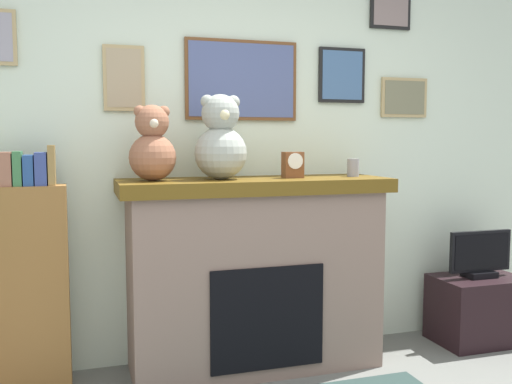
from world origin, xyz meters
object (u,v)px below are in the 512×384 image
object	(u,v)px
fireplace	(255,273)
teddy_bear_tan	(152,147)
bookshelf	(25,280)
mantel_clock	(293,165)
television	(480,256)
teddy_bear_brown	(221,141)
tv_stand	(478,309)
candle_jar	(353,168)

from	to	relation	value
fireplace	teddy_bear_tan	world-z (taller)	teddy_bear_tan
bookshelf	mantel_clock	bearing A→B (deg)	-2.56
bookshelf	television	bearing A→B (deg)	-2.05
teddy_bear_tan	teddy_bear_brown	world-z (taller)	teddy_bear_brown
tv_stand	teddy_bear_brown	bearing A→B (deg)	178.90
bookshelf	candle_jar	size ratio (longest dim) A/B	12.16
teddy_bear_tan	fireplace	bearing A→B (deg)	1.77
bookshelf	teddy_bear_brown	world-z (taller)	teddy_bear_brown
bookshelf	tv_stand	distance (m)	2.86
mantel_clock	bookshelf	bearing A→B (deg)	177.44
fireplace	candle_jar	xyz separation A→B (m)	(0.63, -0.02, 0.62)
candle_jar	mantel_clock	size ratio (longest dim) A/B	0.71
bookshelf	tv_stand	bearing A→B (deg)	-2.02
fireplace	teddy_bear_brown	world-z (taller)	teddy_bear_brown
fireplace	teddy_bear_brown	distance (m)	0.80
mantel_clock	fireplace	bearing A→B (deg)	175.24
fireplace	television	distance (m)	1.56
mantel_clock	teddy_bear_brown	world-z (taller)	teddy_bear_brown
bookshelf	tv_stand	world-z (taller)	bookshelf
television	teddy_bear_brown	distance (m)	1.92
fireplace	tv_stand	world-z (taller)	fireplace
television	tv_stand	bearing A→B (deg)	90.00
candle_jar	teddy_bear_tan	size ratio (longest dim) A/B	0.26
television	fireplace	bearing A→B (deg)	178.03
fireplace	television	size ratio (longest dim) A/B	3.43
fireplace	teddy_bear_brown	size ratio (longest dim) A/B	3.27
fireplace	bookshelf	world-z (taller)	bookshelf
tv_stand	teddy_bear_tan	xyz separation A→B (m)	(-2.15, 0.03, 1.10)
bookshelf	mantel_clock	xyz separation A→B (m)	(1.50, -0.07, 0.60)
candle_jar	teddy_bear_tan	world-z (taller)	teddy_bear_tan
fireplace	teddy_bear_tan	bearing A→B (deg)	-178.23
candle_jar	teddy_bear_brown	world-z (taller)	teddy_bear_brown
fireplace	teddy_bear_tan	distance (m)	0.95
teddy_bear_tan	teddy_bear_brown	size ratio (longest dim) A/B	0.86
tv_stand	candle_jar	bearing A→B (deg)	177.88
tv_stand	candle_jar	distance (m)	1.34
mantel_clock	teddy_bear_tan	xyz separation A→B (m)	(-0.82, 0.00, 0.11)
teddy_bear_brown	television	bearing A→B (deg)	-1.14
television	teddy_bear_brown	world-z (taller)	teddy_bear_brown
bookshelf	mantel_clock	size ratio (longest dim) A/B	8.67
fireplace	tv_stand	size ratio (longest dim) A/B	2.70
fireplace	candle_jar	bearing A→B (deg)	-1.62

